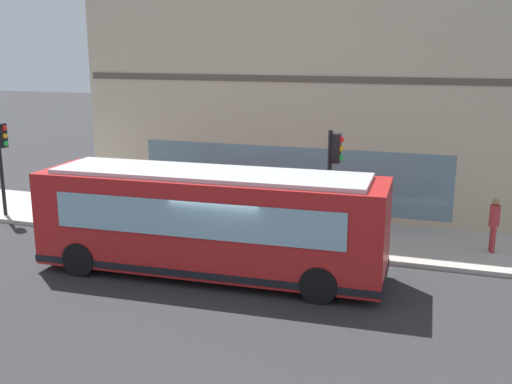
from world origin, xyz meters
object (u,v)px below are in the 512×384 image
(city_bus_nearside, at_px, (209,223))
(fire_hydrant, at_px, (318,220))
(traffic_light_down_block, at_px, (2,150))
(pedestrian_near_hydrant, at_px, (214,191))
(pedestrian_walking_along_curb, at_px, (188,190))
(pedestrian_by_light_pole, at_px, (494,221))
(traffic_light_near_corner, at_px, (334,168))

(city_bus_nearside, relative_size, fire_hydrant, 13.69)
(fire_hydrant, bearing_deg, traffic_light_down_block, 99.12)
(pedestrian_near_hydrant, bearing_deg, pedestrian_walking_along_curb, 135.64)
(pedestrian_near_hydrant, relative_size, pedestrian_walking_along_curb, 0.85)
(city_bus_nearside, distance_m, traffic_light_down_block, 10.15)
(traffic_light_down_block, height_order, pedestrian_by_light_pole, traffic_light_down_block)
(traffic_light_near_corner, height_order, traffic_light_down_block, traffic_light_near_corner)
(city_bus_nearside, relative_size, traffic_light_near_corner, 2.64)
(traffic_light_near_corner, relative_size, traffic_light_down_block, 1.06)
(traffic_light_near_corner, xyz_separation_m, pedestrian_by_light_pole, (1.44, -4.86, -1.66))
(traffic_light_near_corner, relative_size, fire_hydrant, 5.19)
(city_bus_nearside, distance_m, pedestrian_walking_along_curb, 5.77)
(traffic_light_down_block, height_order, pedestrian_walking_along_curb, traffic_light_down_block)
(city_bus_nearside, height_order, traffic_light_near_corner, traffic_light_near_corner)
(traffic_light_down_block, relative_size, pedestrian_near_hydrant, 2.37)
(traffic_light_down_block, bearing_deg, pedestrian_by_light_pole, -85.78)
(fire_hydrant, distance_m, pedestrian_near_hydrant, 4.45)
(fire_hydrant, xyz_separation_m, pedestrian_walking_along_curb, (0.11, 5.08, 0.69))
(traffic_light_down_block, relative_size, pedestrian_walking_along_curb, 2.01)
(city_bus_nearside, bearing_deg, pedestrian_walking_along_curb, 30.95)
(fire_hydrant, relative_size, pedestrian_by_light_pole, 0.42)
(fire_hydrant, height_order, pedestrian_near_hydrant, pedestrian_near_hydrant)
(city_bus_nearside, bearing_deg, fire_hydrant, -23.68)
(pedestrian_by_light_pole, xyz_separation_m, pedestrian_near_hydrant, (1.46, 10.08, -0.14))
(city_bus_nearside, height_order, pedestrian_by_light_pole, city_bus_nearside)
(traffic_light_near_corner, distance_m, pedestrian_walking_along_curb, 6.55)
(traffic_light_down_block, relative_size, pedestrian_by_light_pole, 2.07)
(traffic_light_near_corner, xyz_separation_m, traffic_light_down_block, (0.15, 12.66, -0.14))
(traffic_light_near_corner, bearing_deg, city_bus_nearside, 132.85)
(fire_hydrant, xyz_separation_m, pedestrian_by_light_pole, (-0.60, -5.75, 0.65))
(traffic_light_near_corner, xyz_separation_m, pedestrian_near_hydrant, (2.90, 5.23, -1.80))
(traffic_light_down_block, xyz_separation_m, pedestrian_by_light_pole, (1.29, -17.52, -1.52))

